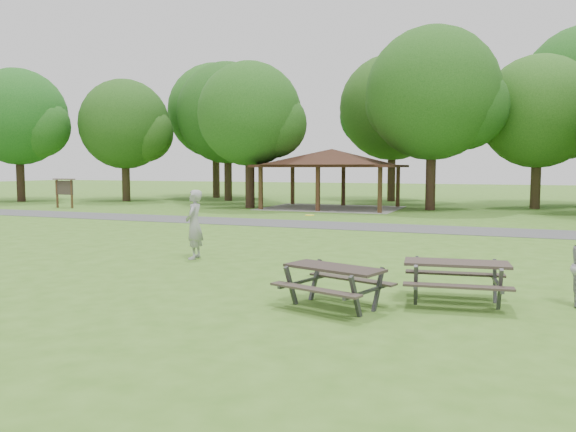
{
  "coord_description": "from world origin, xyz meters",
  "views": [
    {
      "loc": [
        6.59,
        -10.02,
        2.62
      ],
      "look_at": [
        1.0,
        4.0,
        1.3
      ],
      "focal_mm": 35.0,
      "sensor_mm": 36.0,
      "label": 1
    }
  ],
  "objects": [
    {
      "name": "tree_row_f",
      "position": [
        8.09,
        28.53,
        5.84
      ],
      "size": [
        7.35,
        7.0,
        9.55
      ],
      "color": "#2F2215",
      "rests_on": "ground"
    },
    {
      "name": "asphalt_path",
      "position": [
        0.0,
        14.0,
        0.01
      ],
      "size": [
        120.0,
        3.2,
        0.02
      ],
      "primitive_type": "cube",
      "color": "#48484A",
      "rests_on": "ground"
    },
    {
      "name": "picnic_table_far",
      "position": [
        5.66,
        1.01,
        0.62
      ],
      "size": [
        2.13,
        1.8,
        0.84
      ],
      "color": "#322824",
      "rests_on": "ground"
    },
    {
      "name": "tree_row_a",
      "position": [
        -27.91,
        22.03,
        6.15
      ],
      "size": [
        7.56,
        7.2,
        9.97
      ],
      "color": "black",
      "rests_on": "ground"
    },
    {
      "name": "notice_board",
      "position": [
        -20.0,
        18.0,
        1.31
      ],
      "size": [
        1.6,
        0.3,
        1.88
      ],
      "color": "#3C2316",
      "rests_on": "ground"
    },
    {
      "name": "tree_row_d",
      "position": [
        -8.92,
        22.53,
        5.77
      ],
      "size": [
        6.93,
        6.6,
        9.27
      ],
      "color": "black",
      "rests_on": "ground"
    },
    {
      "name": "tree_row_e",
      "position": [
        2.1,
        25.03,
        6.78
      ],
      "size": [
        8.4,
        8.0,
        11.02
      ],
      "color": "black",
      "rests_on": "ground"
    },
    {
      "name": "tree_row_c",
      "position": [
        -13.9,
        29.03,
        6.54
      ],
      "size": [
        8.19,
        7.8,
        10.67
      ],
      "color": "black",
      "rests_on": "ground"
    },
    {
      "name": "ground",
      "position": [
        0.0,
        0.0,
        0.0
      ],
      "size": [
        160.0,
        160.0,
        0.0
      ],
      "primitive_type": "plane",
      "color": "#3E6E1F",
      "rests_on": "ground"
    },
    {
      "name": "frisbee_thrower",
      "position": [
        -1.79,
        3.76,
        0.99
      ],
      "size": [
        0.62,
        0.81,
        1.98
      ],
      "primitive_type": "imported",
      "rotation": [
        0.0,
        0.0,
        -1.34
      ],
      "color": "#959597",
      "rests_on": "ground"
    },
    {
      "name": "pavilion",
      "position": [
        -4.0,
        24.0,
        3.06
      ],
      "size": [
        8.6,
        7.01,
        3.76
      ],
      "color": "#3C2816",
      "rests_on": "ground"
    },
    {
      "name": "tree_row_b",
      "position": [
        -20.92,
        25.53,
        5.67
      ],
      "size": [
        7.14,
        6.8,
        9.28
      ],
      "color": "#2E2114",
      "rests_on": "ground"
    },
    {
      "name": "tree_deep_a",
      "position": [
        -16.9,
        32.53,
        7.13
      ],
      "size": [
        8.4,
        8.0,
        11.38
      ],
      "color": "#322316",
      "rests_on": "ground"
    },
    {
      "name": "picnic_table_middle",
      "position": [
        3.58,
        -0.15,
        0.59
      ],
      "size": [
        2.21,
        1.97,
        0.81
      ],
      "color": "#2B231F",
      "rests_on": "ground"
    },
    {
      "name": "frisbee_in_flight",
      "position": [
        1.99,
        2.97,
        1.44
      ],
      "size": [
        0.3,
        0.3,
        0.02
      ],
      "color": "yellow",
      "rests_on": "ground"
    },
    {
      "name": "tree_deep_b",
      "position": [
        -1.9,
        33.03,
        6.89
      ],
      "size": [
        8.4,
        8.0,
        11.13
      ],
      "color": "#321F16",
      "rests_on": "ground"
    }
  ]
}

